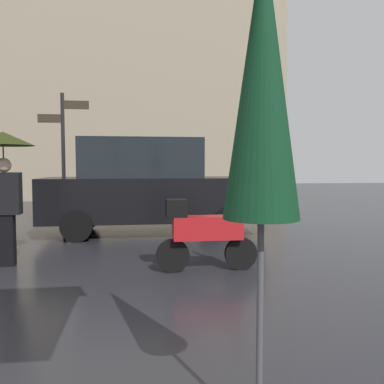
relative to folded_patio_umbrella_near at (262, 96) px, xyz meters
name	(u,v)px	position (x,y,z in m)	size (l,w,h in m)	color
folded_patio_umbrella_near	(262,96)	(0.00, 0.00, 0.00)	(0.49, 0.49, 2.65)	black
pedestrian_with_umbrella	(4,164)	(-2.56, 4.16, -0.33)	(0.88, 0.88, 1.96)	black
parked_scooter	(204,231)	(0.28, 3.49, -1.27)	(1.42, 0.32, 1.23)	black
parked_car_right	(149,187)	(-0.39, 6.78, -0.80)	(4.59, 1.83, 2.05)	black
street_signpost	(63,149)	(-2.22, 7.13, 0.02)	(1.08, 0.08, 3.04)	black
building_block	(109,41)	(-1.83, 16.92, 5.25)	(15.57, 2.96, 14.15)	gray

